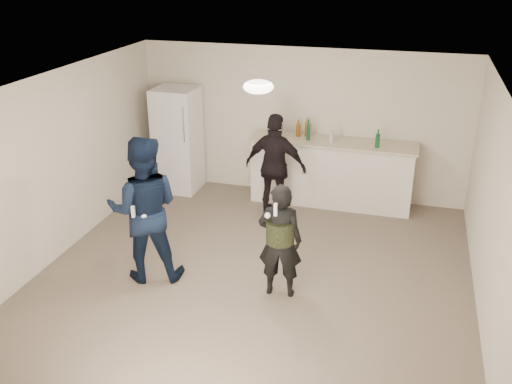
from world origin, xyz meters
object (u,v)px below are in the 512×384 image
(woman, at_px, (280,241))
(spectator, at_px, (276,167))
(man, at_px, (144,210))
(shaker, at_px, (271,131))
(fridge, at_px, (178,140))
(counter, at_px, (331,174))

(woman, distance_m, spectator, 2.23)
(spectator, bearing_deg, woman, 111.27)
(man, relative_size, spectator, 1.14)
(shaker, xyz_separation_m, man, (-0.88, -2.91, -0.22))
(shaker, xyz_separation_m, spectator, (0.25, -0.70, -0.34))
(fridge, height_order, woman, fridge)
(counter, height_order, man, man)
(fridge, bearing_deg, woman, -48.32)
(woman, height_order, spectator, spectator)
(man, xyz_separation_m, spectator, (1.14, 2.21, -0.12))
(counter, bearing_deg, fridge, -178.50)
(spectator, bearing_deg, counter, -131.11)
(counter, height_order, fridge, fridge)
(man, height_order, woman, man)
(man, distance_m, woman, 1.74)
(spectator, bearing_deg, fridge, -12.96)
(fridge, height_order, shaker, fridge)
(shaker, relative_size, man, 0.09)
(man, relative_size, woman, 1.30)
(woman, bearing_deg, counter, -98.86)
(shaker, bearing_deg, woman, -73.53)
(shaker, bearing_deg, counter, 1.05)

